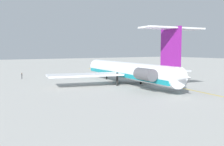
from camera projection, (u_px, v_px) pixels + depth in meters
name	position (u px, v px, depth m)	size (l,w,h in m)	color
ground	(146.00, 82.00, 64.83)	(339.83, 339.83, 0.00)	#ADADA8
main_jetliner	(129.00, 71.00, 59.12)	(40.97, 36.21, 11.93)	silver
ground_crew_near_nose	(22.00, 75.00, 70.61)	(0.42, 0.27, 1.72)	black
safety_cone_wingtip	(144.00, 73.00, 86.14)	(0.40, 0.40, 0.55)	#EA590F
taxiway_centreline	(153.00, 82.00, 64.65)	(104.37, 0.36, 0.01)	gold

